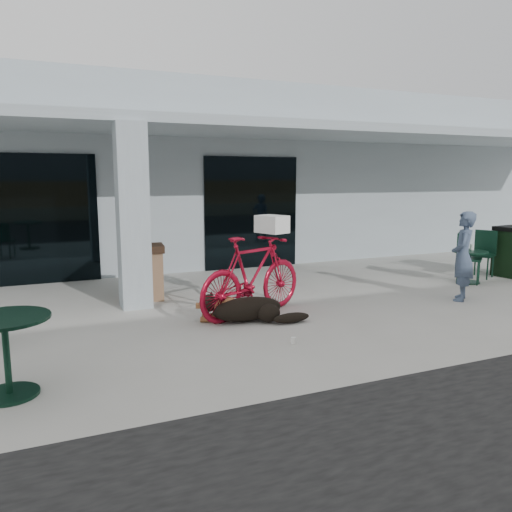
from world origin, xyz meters
name	(u,v)px	position (x,y,z in m)	size (l,w,h in m)	color
ground	(270,334)	(0.00, 0.00, 0.00)	(80.00, 80.00, 0.00)	#BAB7AF
building	(148,176)	(0.00, 8.50, 2.25)	(22.00, 7.00, 4.50)	#A6B5BD
storefront_glass_left	(27,220)	(-3.20, 4.98, 1.35)	(2.80, 0.06, 2.70)	black
storefront_glass_right	(252,213)	(1.80, 4.98, 1.35)	(2.40, 0.06, 2.70)	black
column	(133,217)	(-1.50, 2.30, 1.56)	(0.50, 0.50, 3.12)	#A6B5BD
overhang	(195,127)	(0.00, 3.60, 3.21)	(22.00, 2.80, 0.18)	#A6B5BD
bicycle	(253,276)	(0.14, 0.98, 0.66)	(0.62, 2.19, 1.31)	maroon
laundry_basket	(272,224)	(0.56, 1.15, 1.46)	(0.48, 0.36, 0.29)	white
dog	(247,308)	(-0.07, 0.70, 0.22)	(1.31, 0.44, 0.44)	black
cup_near_dog	(293,341)	(0.11, -0.52, 0.04)	(0.07, 0.07, 0.09)	white
cafe_table_near	(7,357)	(-3.33, -0.80, 0.42)	(0.90, 0.90, 0.84)	#113224
cafe_table_far	(469,267)	(5.33, 1.50, 0.34)	(0.73, 0.73, 0.68)	#113224
cafe_chair_far_a	(469,258)	(5.31, 1.48, 0.53)	(0.48, 0.53, 1.06)	#113224
cafe_chair_far_b	(482,254)	(6.01, 1.80, 0.52)	(0.47, 0.52, 1.04)	#113224
person	(463,256)	(4.02, 0.42, 0.81)	(0.59, 0.39, 1.62)	#40516C
cup_on_table	(472,247)	(5.48, 1.60, 0.74)	(0.09, 0.09, 0.12)	white
trash_receptacle	(148,272)	(-1.20, 2.75, 0.50)	(0.59, 0.59, 1.01)	#836044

